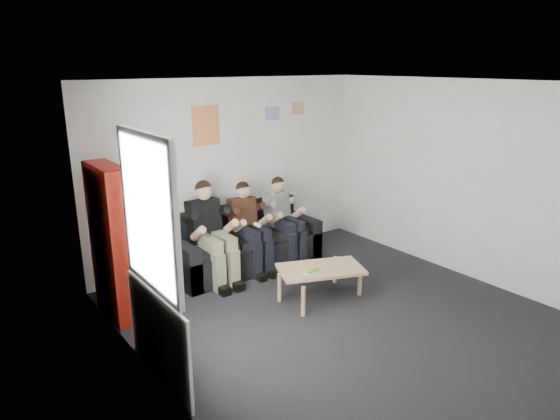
# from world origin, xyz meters

# --- Properties ---
(room_shell) EXTENTS (5.00, 5.00, 5.00)m
(room_shell) POSITION_xyz_m (0.00, 0.00, 1.35)
(room_shell) COLOR black
(room_shell) RESTS_ON ground
(sofa) EXTENTS (2.22, 0.91, 0.86)m
(sofa) POSITION_xyz_m (-0.09, 2.08, 0.31)
(sofa) COLOR black
(sofa) RESTS_ON ground
(bookshelf) EXTENTS (0.27, 0.82, 1.82)m
(bookshelf) POSITION_xyz_m (-2.09, 1.71, 0.91)
(bookshelf) COLOR maroon
(bookshelf) RESTS_ON ground
(coffee_table) EXTENTS (1.05, 0.58, 0.42)m
(coffee_table) POSITION_xyz_m (0.12, 0.59, 0.37)
(coffee_table) COLOR tan
(coffee_table) RESTS_ON ground
(game_cases) EXTENTS (0.22, 0.19, 0.04)m
(game_cases) POSITION_xyz_m (-0.07, 0.56, 0.44)
(game_cases) COLOR silver
(game_cases) RESTS_ON coffee_table
(person_left) EXTENTS (0.43, 0.92, 1.39)m
(person_left) POSITION_xyz_m (-0.71, 1.87, 0.69)
(person_left) COLOR black
(person_left) RESTS_ON sofa
(person_middle) EXTENTS (0.38, 0.81, 1.28)m
(person_middle) POSITION_xyz_m (-0.09, 1.88, 0.65)
(person_middle) COLOR #492818
(person_middle) RESTS_ON sofa
(person_right) EXTENTS (0.37, 0.80, 1.27)m
(person_right) POSITION_xyz_m (0.53, 1.88, 0.64)
(person_right) COLOR white
(person_right) RESTS_ON sofa
(radiator) EXTENTS (0.10, 0.64, 0.60)m
(radiator) POSITION_xyz_m (-2.15, 0.20, 0.35)
(radiator) COLOR silver
(radiator) RESTS_ON ground
(window) EXTENTS (0.05, 1.30, 2.36)m
(window) POSITION_xyz_m (-2.22, 0.20, 1.03)
(window) COLOR white
(window) RESTS_ON room_shell
(poster_large) EXTENTS (0.42, 0.01, 0.55)m
(poster_large) POSITION_xyz_m (-0.40, 2.49, 2.05)
(poster_large) COLOR #EDD053
(poster_large) RESTS_ON room_shell
(poster_blue) EXTENTS (0.25, 0.01, 0.20)m
(poster_blue) POSITION_xyz_m (0.75, 2.49, 2.15)
(poster_blue) COLOR #3F77D8
(poster_blue) RESTS_ON room_shell
(poster_pink) EXTENTS (0.22, 0.01, 0.18)m
(poster_pink) POSITION_xyz_m (1.25, 2.49, 2.20)
(poster_pink) COLOR #C33D87
(poster_pink) RESTS_ON room_shell
(poster_sign) EXTENTS (0.20, 0.01, 0.14)m
(poster_sign) POSITION_xyz_m (-1.00, 2.49, 2.25)
(poster_sign) COLOR white
(poster_sign) RESTS_ON room_shell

